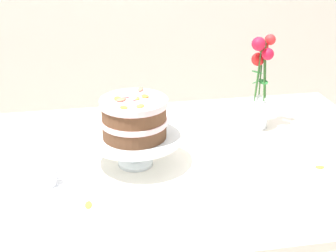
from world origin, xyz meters
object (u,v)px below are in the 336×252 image
Objects in this scene: dining_table at (190,183)px; flower_vase at (260,91)px; layer_cake at (134,118)px; teacup at (45,180)px; cake_stand at (135,141)px.

flower_vase is at bearing 34.78° from dining_table.
dining_table is 0.31m from layer_cake.
flower_vase reaches higher than layer_cake.
flower_vase is 2.73× the size of teacup.
layer_cake reaches higher than cake_stand.
layer_cake is 1.62× the size of teacup.
cake_stand is at bearing -30.35° from layer_cake.
teacup is at bearing -158.72° from flower_vase.
cake_stand is at bearing -178.77° from dining_table.
cake_stand reaches higher than dining_table.
flower_vase is (0.48, 0.21, -0.02)m from layer_cake.
dining_table is at bearing 1.23° from layer_cake.
teacup is (-0.46, -0.09, 0.11)m from dining_table.
flower_vase is at bearing 21.28° from teacup.
teacup is at bearing -163.53° from cake_stand.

